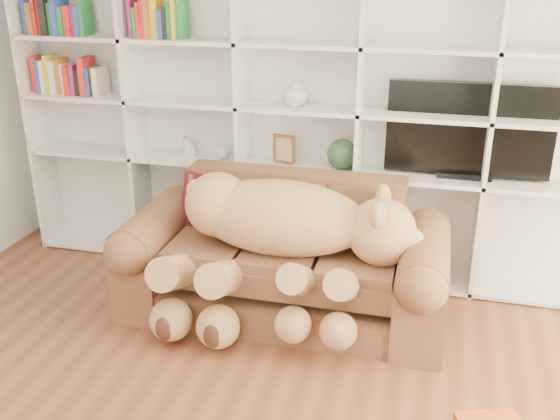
# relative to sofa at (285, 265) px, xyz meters

# --- Properties ---
(wall_back) EXTENTS (5.00, 0.02, 2.70)m
(wall_back) POSITION_rel_sofa_xyz_m (-0.04, 0.82, 1.00)
(wall_back) COLOR silver
(wall_back) RESTS_ON floor
(bookshelf) EXTENTS (4.43, 0.35, 2.40)m
(bookshelf) POSITION_rel_sofa_xyz_m (-0.28, 0.68, 0.96)
(bookshelf) COLOR white
(bookshelf) RESTS_ON floor
(sofa) EXTENTS (2.18, 0.94, 0.92)m
(sofa) POSITION_rel_sofa_xyz_m (0.00, 0.00, 0.00)
(sofa) COLOR brown
(sofa) RESTS_ON floor
(teddy_bear) EXTENTS (1.68, 0.91, 0.97)m
(teddy_bear) POSITION_rel_sofa_xyz_m (0.01, -0.18, 0.30)
(teddy_bear) COLOR tan
(teddy_bear) RESTS_ON sofa
(throw_pillow) EXTENTS (0.47, 0.36, 0.43)m
(throw_pillow) POSITION_rel_sofa_xyz_m (-0.59, 0.15, 0.33)
(throw_pillow) COLOR #560E1A
(throw_pillow) RESTS_ON sofa
(tv) EXTENTS (1.13, 0.18, 0.67)m
(tv) POSITION_rel_sofa_xyz_m (1.14, 0.68, 0.85)
(tv) COLOR black
(tv) RESTS_ON bookshelf
(picture_frame) EXTENTS (0.17, 0.06, 0.22)m
(picture_frame) POSITION_rel_sofa_xyz_m (-0.16, 0.63, 0.64)
(picture_frame) COLOR brown
(picture_frame) RESTS_ON bookshelf
(green_vase) EXTENTS (0.22, 0.22, 0.22)m
(green_vase) POSITION_rel_sofa_xyz_m (0.27, 0.63, 0.63)
(green_vase) COLOR #295034
(green_vase) RESTS_ON bookshelf
(figurine_tall) EXTENTS (0.09, 0.09, 0.15)m
(figurine_tall) POSITION_rel_sofa_xyz_m (-0.94, 0.63, 0.60)
(figurine_tall) COLOR beige
(figurine_tall) RESTS_ON bookshelf
(figurine_short) EXTENTS (0.08, 0.08, 0.11)m
(figurine_short) POSITION_rel_sofa_xyz_m (-0.91, 0.63, 0.57)
(figurine_short) COLOR beige
(figurine_short) RESTS_ON bookshelf
(snow_globe) EXTENTS (0.11, 0.11, 0.11)m
(snow_globe) POSITION_rel_sofa_xyz_m (-0.65, 0.63, 0.58)
(snow_globe) COLOR silver
(snow_globe) RESTS_ON bookshelf
(shelf_vase) EXTENTS (0.25, 0.25, 0.20)m
(shelf_vase) POSITION_rel_sofa_xyz_m (-0.09, 0.63, 1.07)
(shelf_vase) COLOR beige
(shelf_vase) RESTS_ON bookshelf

